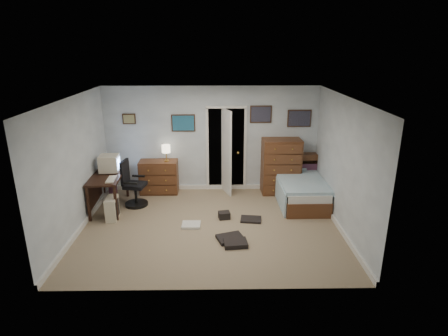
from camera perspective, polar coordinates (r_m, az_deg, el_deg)
The scene contains 15 objects.
floor at distance 7.44m, azimuth -2.07°, elevation -8.89°, with size 5.00×4.00×0.02m, color gray.
computer_desk at distance 8.38m, azimuth -17.88°, elevation -2.07°, with size 0.69×1.37×0.77m.
crt_monitor at distance 8.37m, azimuth -17.08°, elevation 0.66°, with size 0.42×0.39×0.37m.
keyboard at distance 7.93m, azimuth -16.82°, elevation -1.66°, with size 0.15×0.41×0.02m, color beige.
pc_tower at distance 7.95m, azimuth -16.67°, elevation -5.90°, with size 0.23×0.44×0.46m.
office_chair at distance 8.43m, azimuth -13.72°, elevation -3.01°, with size 0.57×0.57×1.03m.
media_stack at distance 9.09m, azimuth -16.70°, elevation -1.74°, with size 0.16×0.16×0.78m, color maroon.
low_dresser at distance 9.02m, azimuth -9.88°, elevation -1.34°, with size 0.89×0.44×0.79m, color brown.
table_lamp at distance 8.78m, azimuth -8.83°, elevation 2.83°, with size 0.20×0.20×0.39m.
doorway at distance 9.20m, azimuth 0.29°, elevation 3.31°, with size 0.96×1.12×2.05m.
tall_dresser at distance 8.92m, azimuth 8.65°, elevation 0.27°, with size 0.89×0.52×1.31m, color brown.
headboard_bookcase at distance 9.21m, azimuth 12.55°, elevation -0.47°, with size 1.04×0.31×0.92m.
bed at distance 8.61m, azimuth 11.42°, elevation -3.17°, with size 1.03×1.87×0.61m.
wall_posters at distance 8.75m, azimuth 1.80°, elevation 7.52°, with size 4.38×0.04×0.60m.
floor_clutter at distance 7.18m, azimuth 0.54°, elevation -9.53°, with size 1.60×1.37×0.14m.
Camera 1 is at (0.16, -6.61, 3.40)m, focal length 30.00 mm.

